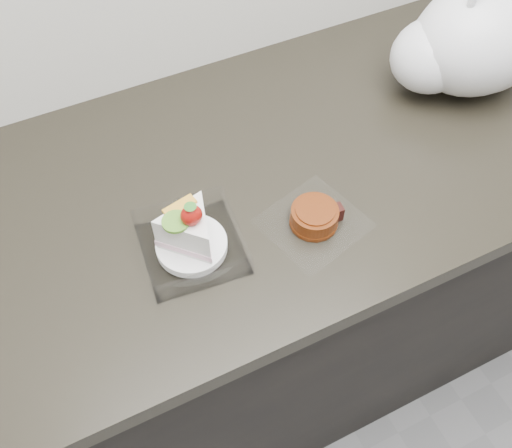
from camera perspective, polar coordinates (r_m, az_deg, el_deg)
counter at (r=1.40m, az=2.09°, el=-6.10°), size 2.04×0.64×0.90m
cake_tray at (r=0.90m, az=-6.57°, el=-1.37°), size 0.17×0.17×0.12m
mooncake_wrap at (r=0.94m, az=5.92°, el=0.65°), size 0.19×0.18×0.04m
plastic_bag at (r=1.20m, az=20.83°, el=16.83°), size 0.32×0.22×0.26m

